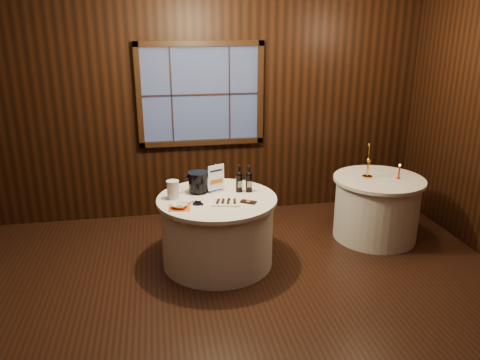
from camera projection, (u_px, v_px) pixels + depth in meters
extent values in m
plane|color=black|center=(233.00, 314.00, 4.28)|extent=(6.00, 6.00, 0.00)
cube|color=black|center=(201.00, 105.00, 6.13)|extent=(6.00, 0.02, 3.00)
cube|color=navy|center=(201.00, 94.00, 6.06)|extent=(1.50, 0.01, 1.20)
cylinder|color=white|center=(218.00, 232.00, 5.10)|extent=(1.20, 1.20, 0.73)
cylinder|color=white|center=(217.00, 199.00, 4.98)|extent=(1.28, 1.28, 0.04)
cylinder|color=white|center=(376.00, 209.00, 5.72)|extent=(1.00, 1.00, 0.73)
cylinder|color=white|center=(379.00, 180.00, 5.59)|extent=(1.08, 1.08, 0.04)
cube|color=silver|center=(216.00, 191.00, 5.14)|extent=(0.19, 0.15, 0.02)
cube|color=silver|center=(216.00, 177.00, 5.09)|extent=(0.03, 0.02, 0.30)
cube|color=white|center=(216.00, 177.00, 5.08)|extent=(0.18, 0.09, 0.28)
cylinder|color=black|center=(239.00, 183.00, 5.11)|extent=(0.07, 0.07, 0.20)
sphere|color=black|center=(239.00, 175.00, 5.08)|extent=(0.07, 0.07, 0.07)
cylinder|color=black|center=(239.00, 170.00, 5.06)|extent=(0.03, 0.03, 0.09)
cylinder|color=black|center=(239.00, 166.00, 5.04)|extent=(0.03, 0.03, 0.02)
cube|color=beige|center=(240.00, 184.00, 5.07)|extent=(0.05, 0.01, 0.07)
cylinder|color=black|center=(249.00, 183.00, 5.11)|extent=(0.07, 0.07, 0.19)
sphere|color=black|center=(249.00, 175.00, 5.08)|extent=(0.07, 0.07, 0.07)
cylinder|color=black|center=(249.00, 170.00, 5.06)|extent=(0.03, 0.03, 0.09)
cylinder|color=black|center=(249.00, 166.00, 5.05)|extent=(0.03, 0.03, 0.02)
cube|color=beige|center=(250.00, 184.00, 5.07)|extent=(0.05, 0.00, 0.07)
cylinder|color=black|center=(199.00, 191.00, 5.11)|extent=(0.16, 0.16, 0.03)
cylinder|color=black|center=(198.00, 182.00, 5.08)|extent=(0.21, 0.21, 0.18)
cylinder|color=black|center=(198.00, 173.00, 5.05)|extent=(0.23, 0.23, 0.02)
cube|color=white|center=(226.00, 203.00, 4.80)|extent=(0.32, 0.25, 0.02)
cube|color=black|center=(248.00, 202.00, 4.83)|extent=(0.18, 0.16, 0.01)
cylinder|color=#362613|center=(191.00, 203.00, 4.77)|extent=(0.07, 0.04, 0.03)
cylinder|color=silver|center=(173.00, 190.00, 4.92)|extent=(0.12, 0.12, 0.18)
cylinder|color=silver|center=(173.00, 181.00, 4.89)|extent=(0.14, 0.14, 0.01)
torus|color=silver|center=(179.00, 189.00, 4.93)|extent=(0.09, 0.04, 0.09)
cube|color=#F25614|center=(180.00, 208.00, 4.69)|extent=(0.24, 0.24, 0.00)
imported|color=white|center=(179.00, 205.00, 4.69)|extent=(0.21, 0.21, 0.04)
cylinder|color=gold|center=(367.00, 177.00, 5.60)|extent=(0.12, 0.12, 0.02)
cylinder|color=gold|center=(369.00, 161.00, 5.53)|extent=(0.03, 0.03, 0.37)
cylinder|color=gold|center=(370.00, 144.00, 5.47)|extent=(0.06, 0.06, 0.03)
cylinder|color=gold|center=(398.00, 178.00, 5.55)|extent=(0.05, 0.05, 0.01)
cylinder|color=#B3200D|center=(399.00, 172.00, 5.53)|extent=(0.02, 0.02, 0.15)
sphere|color=#FFB23F|center=(400.00, 165.00, 5.50)|extent=(0.02, 0.02, 0.02)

